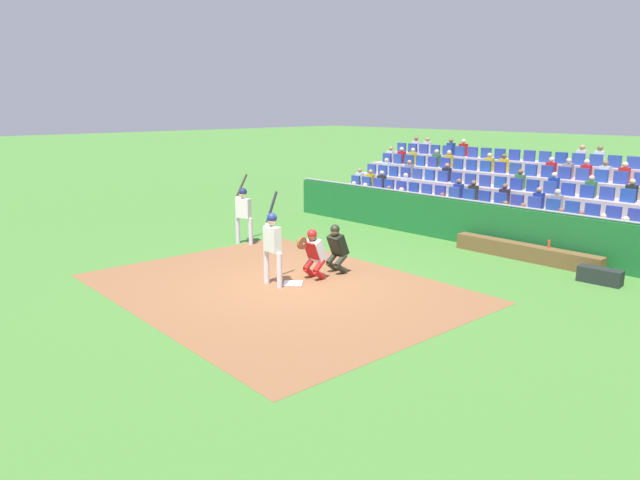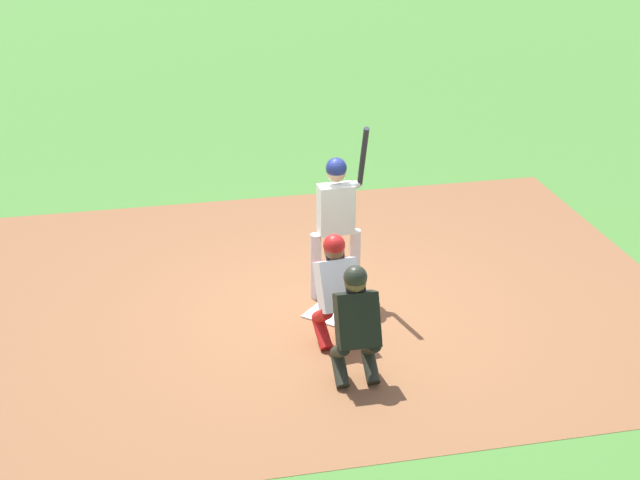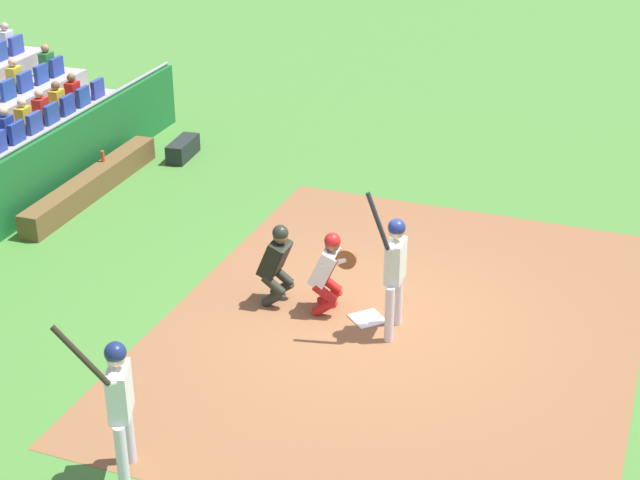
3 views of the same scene
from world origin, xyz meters
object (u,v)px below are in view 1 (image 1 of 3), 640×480
catcher_crouching (313,251)px  on_deck_batter (243,209)px  home_plate_umpire (337,246)px  batter_at_plate (272,241)px  home_plate_marker (293,283)px  dugout_bench (525,252)px  equipment_duffel_bag (600,276)px  water_bottle_on_bench (549,244)px

catcher_crouching → on_deck_batter: 4.37m
catcher_crouching → on_deck_batter: on_deck_batter is taller
home_plate_umpire → batter_at_plate: bearing=81.1°
home_plate_marker → catcher_crouching: bearing=-95.0°
dugout_bench → home_plate_umpire: bearing=60.6°
on_deck_batter → equipment_duffel_bag: bearing=-157.5°
batter_at_plate → dugout_bench: 7.27m
equipment_duffel_bag → home_plate_marker: bearing=43.4°
equipment_duffel_bag → water_bottle_on_bench: bearing=-29.6°
equipment_duffel_bag → on_deck_batter: (9.22, 3.82, 0.89)m
catcher_crouching → home_plate_umpire: (-0.01, -0.80, -0.01)m
home_plate_marker → catcher_crouching: (-0.05, -0.62, 0.70)m
dugout_bench → water_bottle_on_bench: (-0.60, -0.09, 0.33)m
home_plate_marker → on_deck_batter: bearing=-20.9°
home_plate_marker → water_bottle_on_bench: bearing=-118.1°
home_plate_marker → batter_at_plate: (0.23, 0.43, 1.08)m
batter_at_plate → on_deck_batter: bearing=-27.2°
water_bottle_on_bench → equipment_duffel_bag: (-1.70, 0.83, -0.36)m
equipment_duffel_bag → on_deck_batter: 10.02m
on_deck_batter → water_bottle_on_bench: bearing=-148.3°
dugout_bench → water_bottle_on_bench: water_bottle_on_bench is taller
home_plate_umpire → water_bottle_on_bench: bearing=-124.1°
catcher_crouching → water_bottle_on_bench: size_ratio=6.05×
catcher_crouching → equipment_duffel_bag: catcher_crouching is taller
batter_at_plate → home_plate_umpire: size_ratio=1.71×
home_plate_umpire → equipment_duffel_bag: bearing=-141.2°
catcher_crouching → dugout_bench: bearing=-115.8°
home_plate_marker → equipment_duffel_bag: equipment_duffel_bag is taller
home_plate_umpire → catcher_crouching: bearing=89.4°
home_plate_umpire → water_bottle_on_bench: (-3.27, -4.83, -0.16)m
batter_at_plate → home_plate_umpire: bearing=-98.9°
home_plate_umpire → on_deck_batter: 4.27m
home_plate_marker → equipment_duffel_bag: 7.40m
dugout_bench → on_deck_batter: (6.91, 4.55, 0.86)m
home_plate_marker → water_bottle_on_bench: size_ratio=2.07×
batter_at_plate → water_bottle_on_bench: size_ratio=10.39×
home_plate_marker → equipment_duffel_bag: (-5.04, -5.42, 0.17)m
home_plate_umpire → equipment_duffel_bag: home_plate_umpire is taller
catcher_crouching → on_deck_batter: bearing=-13.1°
catcher_crouching → on_deck_batter: (4.24, -0.99, 0.37)m
equipment_duffel_bag → on_deck_batter: bearing=18.8°
home_plate_marker → catcher_crouching: 0.93m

